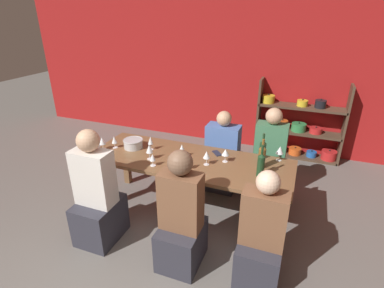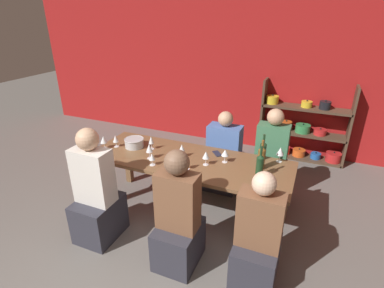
# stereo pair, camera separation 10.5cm
# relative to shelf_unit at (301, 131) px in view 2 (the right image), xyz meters

# --- Properties ---
(wall_back_red) EXTENTS (8.80, 0.06, 2.70)m
(wall_back_red) POSITION_rel_shelf_unit_xyz_m (-0.99, 0.20, 0.87)
(wall_back_red) COLOR #A31919
(wall_back_red) RESTS_ON ground_plane
(shelf_unit) EXTENTS (1.38, 0.30, 1.29)m
(shelf_unit) POSITION_rel_shelf_unit_xyz_m (0.00, 0.00, 0.00)
(shelf_unit) COLOR #4C3828
(shelf_unit) RESTS_ON ground_plane
(dining_table) EXTENTS (2.35, 0.85, 0.74)m
(dining_table) POSITION_rel_shelf_unit_xyz_m (-1.10, -2.12, 0.18)
(dining_table) COLOR brown
(dining_table) RESTS_ON ground_plane
(mixing_bowl) EXTENTS (0.24, 0.24, 0.11)m
(mixing_bowl) POSITION_rel_shelf_unit_xyz_m (-1.86, -2.08, 0.32)
(mixing_bowl) COLOR #B7BABC
(mixing_bowl) RESTS_ON dining_table
(wine_bottle_green) EXTENTS (0.08, 0.08, 0.33)m
(wine_bottle_green) POSITION_rel_shelf_unit_xyz_m (-0.30, -2.02, 0.40)
(wine_bottle_green) COLOR brown
(wine_bottle_green) RESTS_ON dining_table
(wine_bottle_dark) EXTENTS (0.08, 0.08, 0.35)m
(wine_bottle_dark) POSITION_rel_shelf_unit_xyz_m (-0.28, -2.20, 0.40)
(wine_bottle_dark) COLOR #19381E
(wine_bottle_dark) RESTS_ON dining_table
(wine_bottle_amber) EXTENTS (0.08, 0.08, 0.30)m
(wine_bottle_amber) POSITION_rel_shelf_unit_xyz_m (-0.33, -1.78, 0.38)
(wine_bottle_amber) COLOR #19381E
(wine_bottle_amber) RESTS_ON dining_table
(wine_glass_empty_a) EXTENTS (0.08, 0.08, 0.16)m
(wine_glass_empty_a) POSITION_rel_shelf_unit_xyz_m (-0.87, -2.17, 0.38)
(wine_glass_empty_a) COLOR white
(wine_glass_empty_a) RESTS_ON dining_table
(wine_glass_white_a) EXTENTS (0.08, 0.08, 0.18)m
(wine_glass_white_a) POSITION_rel_shelf_unit_xyz_m (-0.14, -1.78, 0.39)
(wine_glass_white_a) COLOR white
(wine_glass_white_a) RESTS_ON dining_table
(wine_glass_red_a) EXTENTS (0.08, 0.08, 0.18)m
(wine_glass_red_a) POSITION_rel_shelf_unit_xyz_m (-1.52, -2.28, 0.39)
(wine_glass_red_a) COLOR white
(wine_glass_red_a) RESTS_ON dining_table
(wine_glass_empty_b) EXTENTS (0.06, 0.06, 0.17)m
(wine_glass_empty_b) POSITION_rel_shelf_unit_xyz_m (-1.63, -2.05, 0.38)
(wine_glass_empty_b) COLOR white
(wine_glass_empty_b) RESTS_ON dining_table
(wine_glass_empty_c) EXTENTS (0.07, 0.07, 0.16)m
(wine_glass_empty_c) POSITION_rel_shelf_unit_xyz_m (-1.20, -2.09, 0.38)
(wine_glass_empty_c) COLOR white
(wine_glass_empty_c) RESTS_ON dining_table
(wine_glass_empty_d) EXTENTS (0.08, 0.08, 0.15)m
(wine_glass_empty_d) POSITION_rel_shelf_unit_xyz_m (-0.70, -2.03, 0.38)
(wine_glass_empty_d) COLOR white
(wine_glass_empty_d) RESTS_ON dining_table
(wine_glass_empty_e) EXTENTS (0.07, 0.07, 0.16)m
(wine_glass_empty_e) POSITION_rel_shelf_unit_xyz_m (-1.03, -2.34, 0.37)
(wine_glass_empty_e) COLOR white
(wine_glass_empty_e) RESTS_ON dining_table
(wine_glass_red_b) EXTENTS (0.08, 0.08, 0.16)m
(wine_glass_red_b) POSITION_rel_shelf_unit_xyz_m (-2.18, -2.25, 0.37)
(wine_glass_red_b) COLOR white
(wine_glass_red_b) RESTS_ON dining_table
(wine_glass_empty_f) EXTENTS (0.07, 0.07, 0.14)m
(wine_glass_empty_f) POSITION_rel_shelf_unit_xyz_m (-1.41, -2.41, 0.36)
(wine_glass_empty_f) COLOR white
(wine_glass_empty_f) RESTS_ON dining_table
(wine_glass_red_c) EXTENTS (0.07, 0.07, 0.15)m
(wine_glass_red_c) POSITION_rel_shelf_unit_xyz_m (-2.08, -2.16, 0.37)
(wine_glass_red_c) COLOR white
(wine_glass_red_c) RESTS_ON dining_table
(cell_phone) EXTENTS (0.15, 0.16, 0.01)m
(cell_phone) POSITION_rel_shelf_unit_xyz_m (-0.84, -1.86, 0.27)
(cell_phone) COLOR #1E2338
(cell_phone) RESTS_ON dining_table
(person_near_a) EXTENTS (0.39, 0.48, 1.23)m
(person_near_a) POSITION_rel_shelf_unit_xyz_m (-0.88, -2.89, -0.02)
(person_near_a) COLOR #2D2D38
(person_near_a) RESTS_ON ground_plane
(person_far_a) EXTENTS (0.45, 0.56, 1.10)m
(person_far_a) POSITION_rel_shelf_unit_xyz_m (-0.91, -1.33, -0.08)
(person_far_a) COLOR #2D2D38
(person_far_a) RESTS_ON ground_plane
(person_near_b) EXTENTS (0.40, 0.50, 1.28)m
(person_near_b) POSITION_rel_shelf_unit_xyz_m (-1.84, -2.88, -0.00)
(person_near_b) COLOR #2D2D38
(person_near_b) RESTS_ON ground_plane
(person_far_b) EXTENTS (0.39, 0.49, 1.23)m
(person_far_b) POSITION_rel_shelf_unit_xyz_m (-0.28, -1.37, -0.02)
(person_far_b) COLOR #2D2D38
(person_far_b) RESTS_ON ground_plane
(person_near_c) EXTENTS (0.38, 0.48, 1.14)m
(person_near_c) POSITION_rel_shelf_unit_xyz_m (-0.14, -2.82, -0.06)
(person_near_c) COLOR #2D2D38
(person_near_c) RESTS_ON ground_plane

